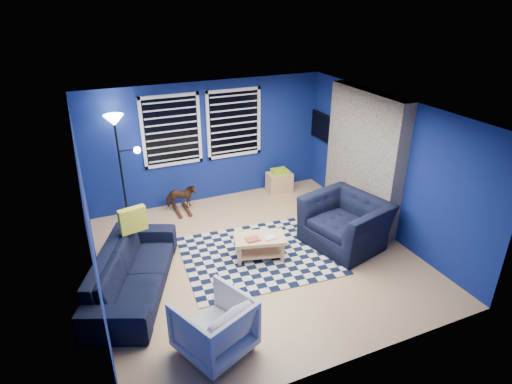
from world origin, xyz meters
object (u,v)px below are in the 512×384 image
(tv, at_px, (325,128))
(cabinet, at_px, (279,182))
(coffee_table, at_px, (259,243))
(sofa, at_px, (133,271))
(floor_lamp, at_px, (117,135))
(rocking_horse, at_px, (181,197))
(armchair_bent, at_px, (214,326))
(armchair_big, at_px, (345,223))

(tv, distance_m, cabinet, 1.52)
(coffee_table, bearing_deg, sofa, -178.91)
(floor_lamp, bearing_deg, coffee_table, -51.65)
(tv, bearing_deg, rocking_horse, 178.09)
(tv, bearing_deg, sofa, -155.17)
(sofa, bearing_deg, armchair_bent, -133.05)
(armchair_big, bearing_deg, tv, 143.51)
(tv, distance_m, coffee_table, 3.35)
(cabinet, distance_m, floor_lamp, 3.58)
(rocking_horse, height_order, coffee_table, rocking_horse)
(tv, bearing_deg, armchair_bent, -135.65)
(rocking_horse, bearing_deg, cabinet, -76.27)
(armchair_big, xyz_separation_m, rocking_horse, (-2.32, 2.33, -0.10))
(armchair_bent, distance_m, coffee_table, 2.11)
(coffee_table, bearing_deg, floor_lamp, 128.35)
(tv, bearing_deg, cabinet, 168.82)
(sofa, distance_m, cabinet, 4.19)
(armchair_big, height_order, armchair_bent, armchair_big)
(armchair_bent, height_order, floor_lamp, floor_lamp)
(armchair_big, relative_size, floor_lamp, 0.63)
(armchair_bent, relative_size, rocking_horse, 1.39)
(tv, height_order, cabinet, tv)
(armchair_big, height_order, floor_lamp, floor_lamp)
(rocking_horse, xyz_separation_m, cabinet, (2.24, 0.08, -0.09))
(armchair_big, distance_m, cabinet, 2.42)
(armchair_bent, xyz_separation_m, rocking_horse, (0.56, 3.78, -0.06))
(tv, xyz_separation_m, rocking_horse, (-3.20, 0.11, -1.08))
(coffee_table, relative_size, cabinet, 1.73)
(armchair_bent, relative_size, coffee_table, 0.89)
(armchair_big, distance_m, floor_lamp, 4.35)
(sofa, height_order, rocking_horse, sofa)
(cabinet, relative_size, floor_lamp, 0.26)
(armchair_big, bearing_deg, rocking_horse, -150.07)
(tv, distance_m, armchair_big, 2.58)
(armchair_bent, height_order, cabinet, armchair_bent)
(cabinet, bearing_deg, armchair_big, -86.15)
(armchair_big, xyz_separation_m, armchair_bent, (-2.88, -1.45, -0.05))
(cabinet, bearing_deg, armchair_bent, -124.02)
(sofa, xyz_separation_m, rocking_horse, (1.28, 2.18, -0.02))
(rocking_horse, bearing_deg, coffee_table, -148.51)
(armchair_big, bearing_deg, armchair_bent, -78.27)
(tv, xyz_separation_m, cabinet, (-0.96, 0.19, -1.16))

